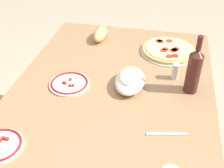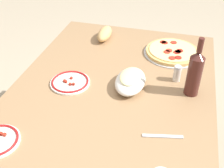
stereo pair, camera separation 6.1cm
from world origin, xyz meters
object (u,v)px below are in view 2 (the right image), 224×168
(dining_table, at_px, (112,104))
(pepperoni_pizza, at_px, (172,52))
(wine_bottle, at_px, (195,73))
(side_plate_near, at_px, (70,82))
(spice_shaker, at_px, (177,74))
(baked_pasta_dish, at_px, (130,80))
(bread_loaf, at_px, (105,34))

(dining_table, bearing_deg, pepperoni_pizza, -31.25)
(wine_bottle, relative_size, side_plate_near, 1.46)
(pepperoni_pizza, height_order, wine_bottle, wine_bottle)
(pepperoni_pizza, xyz_separation_m, spice_shaker, (-0.27, -0.05, 0.03))
(baked_pasta_dish, bearing_deg, pepperoni_pizza, -24.43)
(dining_table, xyz_separation_m, side_plate_near, (-0.01, 0.22, 0.11))
(bread_loaf, bearing_deg, spice_shaker, -125.37)
(pepperoni_pizza, height_order, side_plate_near, pepperoni_pizza)
(bread_loaf, height_order, spice_shaker, spice_shaker)
(side_plate_near, xyz_separation_m, spice_shaker, (0.17, -0.53, 0.03))
(side_plate_near, bearing_deg, spice_shaker, -71.93)
(bread_loaf, relative_size, spice_shaker, 2.21)
(baked_pasta_dish, distance_m, spice_shaker, 0.25)
(baked_pasta_dish, relative_size, bread_loaf, 1.25)
(baked_pasta_dish, distance_m, side_plate_near, 0.31)
(dining_table, distance_m, spice_shaker, 0.38)
(pepperoni_pizza, bearing_deg, baked_pasta_dish, 155.57)
(pepperoni_pizza, bearing_deg, dining_table, 148.75)
(pepperoni_pizza, distance_m, spice_shaker, 0.28)
(side_plate_near, xyz_separation_m, bread_loaf, (0.53, -0.03, 0.03))
(spice_shaker, bearing_deg, bread_loaf, 54.63)
(bread_loaf, bearing_deg, dining_table, -159.79)
(pepperoni_pizza, distance_m, side_plate_near, 0.66)
(side_plate_near, distance_m, bread_loaf, 0.53)
(side_plate_near, bearing_deg, wine_bottle, -82.35)
(wine_bottle, distance_m, bread_loaf, 0.73)
(wine_bottle, xyz_separation_m, spice_shaker, (0.09, 0.08, -0.08))
(side_plate_near, relative_size, spice_shaker, 2.39)
(side_plate_near, bearing_deg, baked_pasta_dish, -79.91)
(wine_bottle, bearing_deg, bread_loaf, 52.32)
(bread_loaf, bearing_deg, pepperoni_pizza, -100.28)
(baked_pasta_dish, height_order, bread_loaf, baked_pasta_dish)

